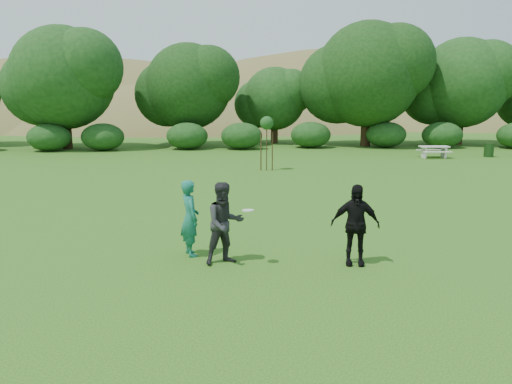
% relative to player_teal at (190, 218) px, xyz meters
% --- Properties ---
extents(ground, '(120.00, 120.00, 0.00)m').
position_rel_player_teal_xyz_m(ground, '(1.73, -0.58, -0.93)').
color(ground, '#19470C').
rests_on(ground, ground).
extents(player_teal, '(0.66, 0.80, 1.87)m').
position_rel_player_teal_xyz_m(player_teal, '(0.00, 0.00, 0.00)').
color(player_teal, '#176855').
rests_on(player_teal, ground).
extents(player_grey, '(1.13, 1.02, 1.92)m').
position_rel_player_teal_xyz_m(player_grey, '(0.85, -0.66, 0.02)').
color(player_grey, '#272729').
rests_on(player_grey, ground).
extents(player_black, '(1.16, 0.62, 1.89)m').
position_rel_player_teal_xyz_m(player_black, '(3.83, -0.89, 0.01)').
color(player_black, black).
rests_on(player_black, ground).
extents(trash_can_near, '(0.60, 0.60, 0.90)m').
position_rel_player_teal_xyz_m(trash_can_near, '(17.80, 19.70, -0.48)').
color(trash_can_near, '#173312').
rests_on(trash_can_near, ground).
extents(frisbee, '(0.27, 0.27, 0.05)m').
position_rel_player_teal_xyz_m(frisbee, '(1.38, -0.90, 0.38)').
color(frisbee, white).
rests_on(frisbee, ground).
extents(sapling, '(0.70, 0.70, 2.85)m').
position_rel_player_teal_xyz_m(sapling, '(2.91, 14.32, 1.49)').
color(sapling, '#362515').
rests_on(sapling, ground).
extents(picnic_table, '(1.80, 1.48, 0.76)m').
position_rel_player_teal_xyz_m(picnic_table, '(14.01, 19.35, -0.41)').
color(picnic_table, '#BAB9AB').
rests_on(picnic_table, ground).
extents(hillside, '(150.00, 72.00, 52.00)m').
position_rel_player_teal_xyz_m(hillside, '(1.17, 67.87, -12.90)').
color(hillside, olive).
rests_on(hillside, ground).
extents(tree_row, '(53.92, 10.38, 9.62)m').
position_rel_player_teal_xyz_m(tree_row, '(4.96, 28.11, 3.94)').
color(tree_row, '#3A2616').
rests_on(tree_row, ground).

